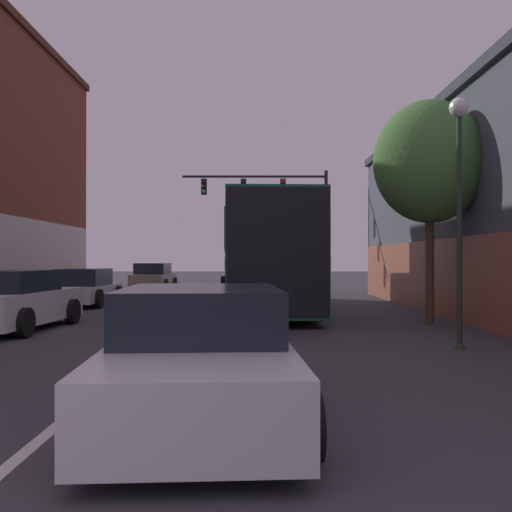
{
  "coord_description": "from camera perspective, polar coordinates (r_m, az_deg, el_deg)",
  "views": [
    {
      "loc": [
        2.02,
        -1.83,
        1.69
      ],
      "look_at": [
        1.95,
        16.36,
        1.79
      ],
      "focal_mm": 42.0,
      "sensor_mm": 36.0,
      "label": 1
    }
  ],
  "objects": [
    {
      "name": "lane_center_line",
      "position": [
        18.24,
        -6.18,
        -5.6
      ],
      "size": [
        0.14,
        44.44,
        0.01
      ],
      "color": "silver",
      "rests_on": "ground_plane"
    },
    {
      "name": "hatchback_foreground",
      "position": [
        6.49,
        -5.09,
        -9.51
      ],
      "size": [
        2.29,
        4.49,
        1.38
      ],
      "rotation": [
        0.0,
        0.0,
        1.63
      ],
      "color": "silver",
      "rests_on": "ground_plane"
    },
    {
      "name": "traffic_signal_gantry",
      "position": [
        30.41,
        2.27,
        5.17
      ],
      "size": [
        7.37,
        0.36,
        6.18
      ],
      "color": "black",
      "rests_on": "ground_plane"
    },
    {
      "name": "parked_car_left_far",
      "position": [
        22.71,
        -15.79,
        -2.94
      ],
      "size": [
        2.01,
        4.43,
        1.34
      ],
      "rotation": [
        0.0,
        0.0,
        1.55
      ],
      "color": "silver",
      "rests_on": "ground_plane"
    },
    {
      "name": "street_lamp",
      "position": [
        11.89,
        19.0,
        6.28
      ],
      "size": [
        0.37,
        0.37,
        4.72
      ],
      "color": "#233323",
      "rests_on": "ground_plane"
    },
    {
      "name": "parked_car_left_mid",
      "position": [
        15.37,
        -21.85,
        -4.02
      ],
      "size": [
        2.2,
        4.55,
        1.43
      ],
      "rotation": [
        0.0,
        0.0,
        1.5
      ],
      "color": "silver",
      "rests_on": "ground_plane"
    },
    {
      "name": "street_tree_near",
      "position": [
        16.33,
        16.41,
        8.57
      ],
      "size": [
        2.9,
        2.61,
        5.82
      ],
      "color": "#4C3823",
      "rests_on": "ground_plane"
    },
    {
      "name": "bus",
      "position": [
        20.43,
        0.77,
        0.43
      ],
      "size": [
        3.32,
        12.74,
        3.47
      ],
      "rotation": [
        0.0,
        0.0,
        1.62
      ],
      "color": "#145133",
      "rests_on": "ground_plane"
    },
    {
      "name": "parked_car_left_near",
      "position": [
        34.27,
        -9.54,
        -1.97
      ],
      "size": [
        2.27,
        4.35,
        1.46
      ],
      "rotation": [
        0.0,
        0.0,
        1.52
      ],
      "color": "slate",
      "rests_on": "ground_plane"
    }
  ]
}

